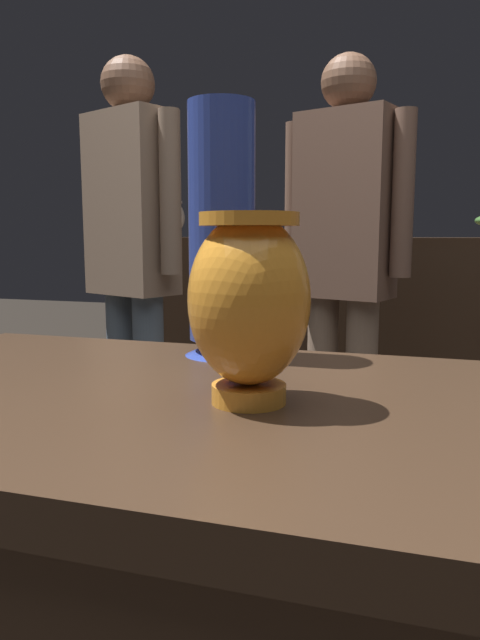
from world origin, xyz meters
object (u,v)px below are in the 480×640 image
at_px(shelf_vase_far_left, 172,217).
at_px(visitor_center_back, 344,254).
at_px(vase_centerpiece, 249,301).
at_px(vase_tall_behind, 222,235).
at_px(visitor_near_left, 132,251).

xyz_separation_m(shelf_vase_far_left, visitor_center_back, (1.01, -0.86, -0.16)).
bearing_deg(visitor_center_back, shelf_vase_far_left, -21.98).
relative_size(vase_centerpiece, visitor_center_back, 0.14).
distance_m(vase_centerpiece, vase_tall_behind, 0.30).
relative_size(vase_centerpiece, shelf_vase_far_left, 1.21).
distance_m(shelf_vase_far_left, visitor_near_left, 1.06).
bearing_deg(visitor_near_left, shelf_vase_far_left, -51.41).
distance_m(visitor_center_back, visitor_near_left, 0.75).
distance_m(vase_tall_behind, visitor_center_back, 1.12).
relative_size(shelf_vase_far_left, visitor_center_back, 0.12).
xyz_separation_m(vase_centerpiece, visitor_center_back, (-0.06, 1.38, 0.01)).
bearing_deg(vase_centerpiece, visitor_center_back, 92.35).
distance_m(shelf_vase_far_left, visitor_center_back, 1.34).
height_order(visitor_center_back, visitor_near_left, visitor_near_left).
relative_size(vase_tall_behind, shelf_vase_far_left, 2.19).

